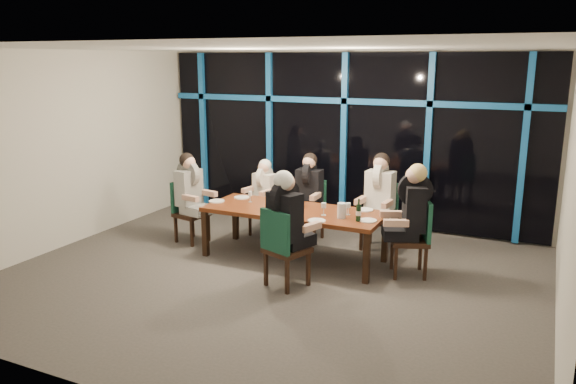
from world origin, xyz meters
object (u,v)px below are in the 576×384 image
at_px(diner_end_left, 190,185).
at_px(wine_bottle, 358,213).
at_px(dining_table, 294,214).
at_px(chair_near_mid, 282,244).
at_px(chair_end_left, 188,208).
at_px(diner_end_right, 411,204).
at_px(chair_far_right, 380,212).
at_px(diner_near_mid, 287,212).
at_px(diner_far_right, 379,188).
at_px(chair_end_right, 417,234).
at_px(water_pitcher, 342,211).
at_px(chair_far_mid, 310,206).
at_px(diner_far_mid, 309,184).
at_px(diner_far_left, 263,186).
at_px(chair_far_left, 266,206).

relative_size(diner_end_left, wine_bottle, 3.10).
relative_size(dining_table, chair_near_mid, 2.50).
bearing_deg(dining_table, chair_end_left, 178.74).
bearing_deg(diner_end_right, chair_far_right, -166.32).
height_order(diner_near_mid, wine_bottle, diner_near_mid).
distance_m(dining_table, diner_far_right, 1.40).
distance_m(chair_end_left, chair_near_mid, 2.44).
height_order(diner_end_right, wine_bottle, diner_end_right).
distance_m(chair_end_right, diner_far_right, 1.19).
bearing_deg(water_pitcher, diner_end_left, -175.95).
xyz_separation_m(chair_far_right, wine_bottle, (0.04, -1.22, 0.30)).
bearing_deg(chair_near_mid, chair_far_right, -88.53).
height_order(chair_far_right, diner_end_right, diner_end_right).
xyz_separation_m(diner_far_right, diner_end_left, (-2.79, -0.92, -0.04)).
bearing_deg(chair_near_mid, water_pitcher, -97.67).
height_order(chair_far_mid, wine_bottle, wine_bottle).
bearing_deg(wine_bottle, diner_end_left, 175.83).
bearing_deg(wine_bottle, chair_end_right, 22.94).
bearing_deg(diner_end_right, chair_near_mid, -72.32).
height_order(diner_far_mid, diner_near_mid, diner_near_mid).
distance_m(dining_table, diner_far_mid, 0.94).
bearing_deg(chair_end_left, diner_end_right, -77.61).
bearing_deg(chair_far_mid, diner_end_left, -150.78).
distance_m(dining_table, diner_end_right, 1.70).
bearing_deg(diner_far_mid, wine_bottle, -43.22).
height_order(dining_table, chair_far_right, chair_far_right).
bearing_deg(diner_far_left, diner_end_left, -128.10).
relative_size(chair_near_mid, diner_end_left, 1.09).
bearing_deg(chair_end_right, diner_end_left, -110.39).
relative_size(chair_far_mid, diner_far_mid, 1.03).
bearing_deg(chair_far_left, water_pitcher, -22.29).
xyz_separation_m(dining_table, chair_far_mid, (-0.16, 0.98, -0.14)).
distance_m(chair_far_mid, wine_bottle, 1.69).
bearing_deg(water_pitcher, diner_end_right, 21.81).
relative_size(diner_far_left, diner_far_mid, 0.90).
relative_size(chair_end_left, diner_end_right, 0.96).
distance_m(diner_end_left, diner_near_mid, 2.36).
bearing_deg(chair_far_mid, chair_near_mid, -77.90).
bearing_deg(diner_far_left, chair_far_left, 90.00).
bearing_deg(diner_far_mid, diner_far_right, 1.61).
bearing_deg(chair_end_right, diner_near_mid, -74.65).
height_order(chair_end_left, diner_far_right, diner_far_right).
relative_size(dining_table, diner_far_right, 2.62).
height_order(diner_far_mid, diner_end_left, diner_end_left).
bearing_deg(dining_table, diner_end_left, 179.22).
distance_m(wine_bottle, water_pitcher, 0.26).
height_order(chair_far_left, diner_far_right, diner_far_right).
bearing_deg(diner_far_right, dining_table, -131.62).
relative_size(chair_far_left, diner_end_right, 0.85).
relative_size(diner_far_left, diner_far_right, 0.85).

